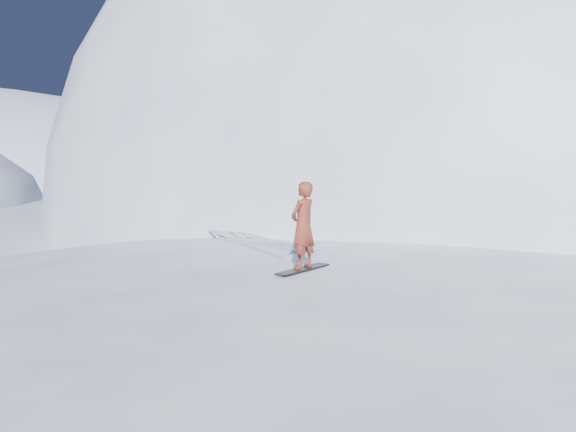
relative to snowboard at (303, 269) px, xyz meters
name	(u,v)px	position (x,y,z in m)	size (l,w,h in m)	color
ground	(363,399)	(0.67, -1.68, -2.41)	(400.00, 400.00, 0.00)	white
near_ridge	(344,346)	(1.67, 1.32, -2.41)	(36.00, 28.00, 4.80)	white
summit_peak	(465,221)	(22.67, 24.32, -2.41)	(60.00, 56.00, 56.00)	white
peak_shoulder	(360,239)	(10.67, 18.32, -2.41)	(28.00, 24.00, 18.00)	white
wind_bumps	(300,366)	(0.11, 0.44, -2.41)	(16.00, 14.40, 1.00)	white
snowboard	(303,269)	(0.00, 0.00, 0.00)	(1.61, 0.30, 0.03)	black
snowboarder	(303,225)	(0.00, 0.00, 0.98)	(0.71, 0.46, 1.93)	maroon
board_tracks	(260,241)	(0.27, 4.30, 0.01)	(2.14, 5.96, 0.04)	silver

